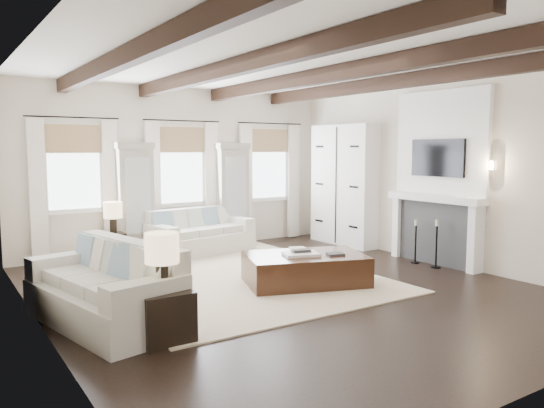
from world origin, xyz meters
TOP-DOWN VIEW (x-y plane):
  - ground at (0.00, 0.00)m, footprint 7.50×7.50m
  - room_shell at (0.75, 0.90)m, footprint 6.54×7.54m
  - area_rug at (-0.34, 1.18)m, footprint 3.94×4.91m
  - sofa_back at (0.09, 3.11)m, footprint 2.13×1.24m
  - sofa_left at (-2.56, -0.05)m, footprint 1.40×2.33m
  - ottoman at (0.38, 0.10)m, footprint 1.98×1.57m
  - tray at (0.29, 0.09)m, footprint 0.60×0.52m
  - book_lower at (0.33, 0.14)m, footprint 0.31×0.27m
  - book_upper at (0.27, 0.15)m, footprint 0.26×0.23m
  - book_loose at (0.73, -0.18)m, footprint 0.29×0.25m
  - side_table_front at (-2.25, -0.95)m, footprint 0.54×0.54m
  - lamp_front at (-2.25, -0.95)m, footprint 0.35×0.35m
  - side_table_back at (-1.56, 3.10)m, footprint 0.36×0.36m
  - lamp_back at (-1.56, 3.10)m, footprint 0.32×0.32m
  - candlestick_near at (2.90, -0.22)m, footprint 0.17×0.17m
  - candlestick_far at (2.90, 0.23)m, footprint 0.15×0.15m

SIDE VIEW (x-z plane):
  - ground at x=0.00m, z-range 0.00..0.00m
  - area_rug at x=-0.34m, z-range 0.00..0.02m
  - ottoman at x=0.38m, z-range 0.00..0.45m
  - side_table_back at x=-1.56m, z-range 0.00..0.53m
  - side_table_front at x=-2.25m, z-range 0.00..0.54m
  - candlestick_far at x=2.90m, z-range -0.07..0.70m
  - candlestick_near at x=2.90m, z-range -0.07..0.75m
  - sofa_back at x=0.09m, z-range -0.08..0.78m
  - sofa_left at x=-2.56m, z-range -0.08..0.85m
  - book_loose at x=0.73m, z-range 0.45..0.48m
  - tray at x=0.29m, z-range 0.45..0.49m
  - book_lower at x=0.33m, z-range 0.49..0.53m
  - book_upper at x=0.27m, z-range 0.53..0.56m
  - lamp_back at x=-1.56m, z-range 0.63..1.19m
  - lamp_front at x=-2.25m, z-range 0.65..1.26m
  - room_shell at x=0.75m, z-range 0.28..3.50m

